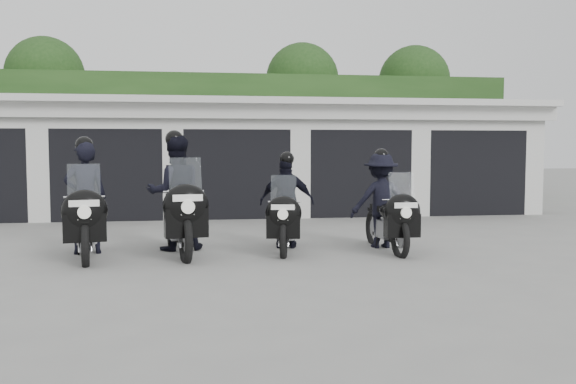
{
  "coord_description": "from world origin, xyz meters",
  "views": [
    {
      "loc": [
        -0.85,
        -9.44,
        1.73
      ],
      "look_at": [
        0.48,
        0.02,
        1.05
      ],
      "focal_mm": 38.0,
      "sensor_mm": 36.0,
      "label": 1
    }
  ],
  "objects": [
    {
      "name": "police_bike_a",
      "position": [
        -2.71,
        0.58,
        0.79
      ],
      "size": [
        0.92,
        2.27,
        1.99
      ],
      "rotation": [
        0.0,
        0.0,
        0.17
      ],
      "color": "black",
      "rests_on": "ground"
    },
    {
      "name": "police_bike_b",
      "position": [
        -1.28,
        0.85,
        0.89
      ],
      "size": [
        1.13,
        2.4,
        2.11
      ],
      "rotation": [
        0.0,
        0.0,
        0.18
      ],
      "color": "black",
      "rests_on": "ground"
    },
    {
      "name": "police_bike_d",
      "position": [
        2.24,
        0.68,
        0.76
      ],
      "size": [
        1.09,
        2.06,
        1.79
      ],
      "rotation": [
        0.0,
        0.0,
        0.04
      ],
      "color": "black",
      "rests_on": "ground"
    },
    {
      "name": "ground",
      "position": [
        0.0,
        0.0,
        0.0
      ],
      "size": [
        80.0,
        80.0,
        0.0
      ],
      "primitive_type": "plane",
      "color": "gray",
      "rests_on": "ground"
    },
    {
      "name": "police_bike_c",
      "position": [
        0.57,
        0.85,
        0.73
      ],
      "size": [
        1.03,
        1.97,
        1.73
      ],
      "rotation": [
        0.0,
        0.0,
        -0.19
      ],
      "color": "black",
      "rests_on": "ground"
    },
    {
      "name": "background_vegetation",
      "position": [
        0.37,
        12.92,
        2.77
      ],
      "size": [
        20.0,
        3.9,
        5.8
      ],
      "color": "#1D3C15",
      "rests_on": "ground"
    },
    {
      "name": "garage_block",
      "position": [
        -0.0,
        8.06,
        1.42
      ],
      "size": [
        16.4,
        6.8,
        2.96
      ],
      "color": "silver",
      "rests_on": "ground"
    }
  ]
}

